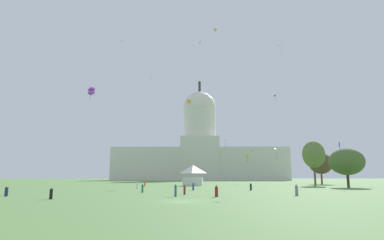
% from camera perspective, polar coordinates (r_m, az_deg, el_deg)
% --- Properties ---
extents(ground_plane, '(800.00, 800.00, 0.00)m').
position_cam_1_polar(ground_plane, '(38.68, -1.89, -13.94)').
color(ground_plane, '#567F42').
extents(capitol_building, '(119.83, 27.57, 70.96)m').
position_cam_1_polar(capitol_building, '(231.42, 1.37, -5.64)').
color(capitol_building, silver).
rests_on(capitol_building, ground_plane).
extents(event_tent, '(6.43, 6.28, 6.16)m').
position_cam_1_polar(event_tent, '(101.39, 0.18, -9.57)').
color(event_tent, white).
rests_on(event_tent, ground_plane).
extents(tree_east_mid, '(11.54, 11.56, 11.16)m').
position_cam_1_polar(tree_east_mid, '(127.50, 21.47, -7.03)').
color(tree_east_mid, brown).
rests_on(tree_east_mid, ground_plane).
extents(tree_east_far, '(9.33, 8.97, 10.03)m').
position_cam_1_polar(tree_east_far, '(94.19, 25.28, -6.56)').
color(tree_east_far, '#42301E').
rests_on(tree_east_far, ground_plane).
extents(tree_east_near, '(8.68, 8.55, 13.61)m').
position_cam_1_polar(tree_east_near, '(108.04, 20.37, -5.64)').
color(tree_east_near, brown).
rests_on(tree_east_near, ground_plane).
extents(person_navy_deep_crowd, '(0.63, 0.63, 1.46)m').
position_cam_1_polar(person_navy_deep_crowd, '(54.81, -29.55, -10.79)').
color(person_navy_deep_crowd, navy).
rests_on(person_navy_deep_crowd, ground_plane).
extents(person_white_front_center, '(0.44, 0.44, 1.61)m').
position_cam_1_polar(person_white_front_center, '(79.00, -9.52, -11.14)').
color(person_white_front_center, silver).
rests_on(person_white_front_center, ground_plane).
extents(person_teal_back_center, '(0.48, 0.48, 1.48)m').
position_cam_1_polar(person_teal_back_center, '(59.67, -8.61, -11.71)').
color(person_teal_back_center, '#1E757A').
rests_on(person_teal_back_center, ground_plane).
extents(person_denim_near_tree_west, '(0.56, 0.56, 1.54)m').
position_cam_1_polar(person_denim_near_tree_west, '(68.52, 0.21, -11.54)').
color(person_denim_near_tree_west, '#3D5684').
rests_on(person_denim_near_tree_west, ground_plane).
extents(person_grey_edge_east, '(0.63, 0.63, 1.68)m').
position_cam_1_polar(person_grey_edge_east, '(52.32, 17.72, -11.57)').
color(person_grey_edge_east, gray).
rests_on(person_grey_edge_east, ground_plane).
extents(person_orange_front_left, '(0.62, 0.62, 1.46)m').
position_cam_1_polar(person_orange_front_left, '(95.91, -8.22, -10.96)').
color(person_orange_front_left, orange).
rests_on(person_orange_front_left, ground_plane).
extents(person_black_lawn_far_right, '(0.53, 0.53, 1.46)m').
position_cam_1_polar(person_black_lawn_far_right, '(45.38, -23.29, -11.71)').
color(person_black_lawn_far_right, black).
rests_on(person_black_lawn_far_right, ground_plane).
extents(person_black_aisle_center, '(0.39, 0.39, 1.52)m').
position_cam_1_polar(person_black_aisle_center, '(69.08, 10.19, -11.38)').
color(person_black_aisle_center, black).
rests_on(person_black_aisle_center, ground_plane).
extents(person_denim_near_tree_east, '(0.39, 0.39, 1.77)m').
position_cam_1_polar(person_denim_near_tree_east, '(47.42, -2.88, -12.16)').
color(person_denim_near_tree_east, '#3D5684').
rests_on(person_denim_near_tree_east, ground_plane).
extents(person_maroon_edge_west, '(0.58, 0.58, 1.61)m').
position_cam_1_polar(person_maroon_edge_west, '(46.79, 4.26, -12.30)').
color(person_maroon_edge_west, maroon).
rests_on(person_maroon_edge_west, ground_plane).
extents(person_maroon_lawn_far_left, '(0.35, 0.35, 1.53)m').
position_cam_1_polar(person_maroon_lawn_far_left, '(52.52, -1.31, -12.06)').
color(person_maroon_lawn_far_left, maroon).
rests_on(person_maroon_lawn_far_left, ground_plane).
extents(kite_gold_high, '(1.02, 1.02, 0.77)m').
position_cam_1_polar(kite_gold_high, '(121.53, 4.07, 15.38)').
color(kite_gold_high, gold).
extents(kite_white_high, '(1.75, 1.27, 3.03)m').
position_cam_1_polar(kite_white_high, '(127.18, -12.14, 13.22)').
color(kite_white_high, white).
extents(kite_pink_low, '(1.21, 1.36, 0.32)m').
position_cam_1_polar(kite_pink_low, '(204.44, 10.24, -5.39)').
color(kite_pink_low, pink).
extents(kite_turquoise_low, '(1.11, 1.56, 0.19)m').
position_cam_1_polar(kite_turquoise_low, '(152.20, 10.41, -3.96)').
color(kite_turquoise_low, teal).
extents(kite_yellow_high, '(1.79, 1.70, 3.80)m').
position_cam_1_polar(kite_yellow_high, '(105.86, 15.18, 12.13)').
color(kite_yellow_high, yellow).
extents(kite_blue_low, '(0.26, 0.66, 3.14)m').
position_cam_1_polar(kite_blue_low, '(86.19, 24.24, -4.10)').
color(kite_blue_low, blue).
extents(kite_magenta_low, '(1.21, 1.27, 2.83)m').
position_cam_1_polar(kite_magenta_low, '(104.25, 14.61, -5.25)').
color(kite_magenta_low, '#D1339E').
extents(kite_cyan_high, '(0.79, 0.77, 2.13)m').
position_cam_1_polar(kite_cyan_high, '(139.60, 1.39, 13.32)').
color(kite_cyan_high, '#33BCDB').
extents(kite_orange_mid, '(1.35, 1.39, 3.04)m').
position_cam_1_polar(kite_orange_mid, '(102.19, -0.58, 3.24)').
color(kite_orange_mid, orange).
extents(kite_lime_low, '(1.31, 1.21, 3.01)m').
position_cam_1_polar(kite_lime_low, '(122.18, 9.53, -6.21)').
color(kite_lime_low, '#8CD133').
extents(kite_red_low, '(1.16, 1.13, 2.01)m').
position_cam_1_polar(kite_red_low, '(122.83, 5.64, -3.73)').
color(kite_red_low, red).
extents(kite_green_high, '(1.21, 0.96, 2.64)m').
position_cam_1_polar(kite_green_high, '(177.70, -6.95, 7.42)').
color(kite_green_high, green).
extents(kite_violet_mid, '(1.52, 1.50, 2.61)m').
position_cam_1_polar(kite_violet_mid, '(74.19, -17.09, 4.82)').
color(kite_violet_mid, purple).
extents(kite_black_high, '(0.61, 0.70, 2.70)m').
position_cam_1_polar(kite_black_high, '(156.98, 14.21, 4.02)').
color(kite_black_high, black).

